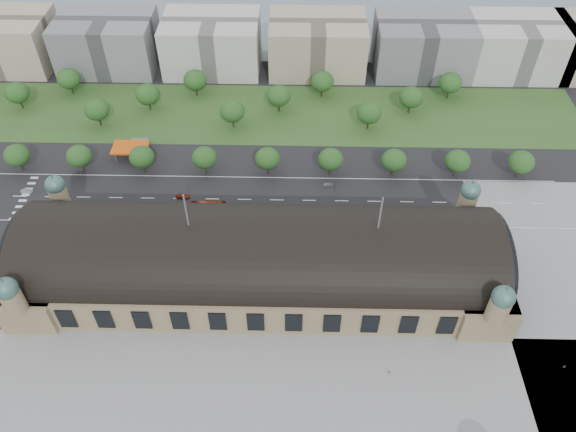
{
  "coord_description": "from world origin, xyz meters",
  "views": [
    {
      "loc": [
        11.27,
        -112.55,
        142.75
      ],
      "look_at": [
        8.58,
        15.77,
        14.0
      ],
      "focal_mm": 35.0,
      "sensor_mm": 36.0,
      "label": 1
    }
  ],
  "objects_px": {
    "bus_mid": "(270,217)",
    "bus_east": "(377,220)",
    "traffic_car_3": "(183,196)",
    "bus_west": "(208,207)",
    "parked_car_6": "(203,231)",
    "traffic_car_5": "(329,185)",
    "parked_car_1": "(101,225)",
    "pedestrian_2": "(564,366)",
    "parked_car_3": "(130,222)",
    "parked_car_4": "(167,226)",
    "pedestrian_0": "(389,373)",
    "parked_car_5": "(210,223)",
    "traffic_car_6": "(440,213)",
    "traffic_car_2": "(141,216)",
    "parked_car_0": "(37,225)",
    "traffic_car_1": "(27,191)",
    "parked_car_2": "(121,221)"
  },
  "relations": [
    {
      "from": "traffic_car_3",
      "to": "parked_car_1",
      "type": "distance_m",
      "value": 30.57
    },
    {
      "from": "parked_car_0",
      "to": "pedestrian_2",
      "type": "xyz_separation_m",
      "value": [
        167.54,
        -51.75,
        0.0
      ]
    },
    {
      "from": "parked_car_4",
      "to": "parked_car_6",
      "type": "bearing_deg",
      "value": 44.31
    },
    {
      "from": "traffic_car_5",
      "to": "parked_car_3",
      "type": "distance_m",
      "value": 74.27
    },
    {
      "from": "traffic_car_3",
      "to": "bus_west",
      "type": "bearing_deg",
      "value": -122.75
    },
    {
      "from": "parked_car_1",
      "to": "pedestrian_2",
      "type": "bearing_deg",
      "value": 40.97
    },
    {
      "from": "traffic_car_6",
      "to": "parked_car_5",
      "type": "distance_m",
      "value": 82.41
    },
    {
      "from": "traffic_car_3",
      "to": "traffic_car_5",
      "type": "distance_m",
      "value": 54.83
    },
    {
      "from": "traffic_car_6",
      "to": "traffic_car_2",
      "type": "bearing_deg",
      "value": -90.98
    },
    {
      "from": "parked_car_5",
      "to": "pedestrian_2",
      "type": "distance_m",
      "value": 119.81
    },
    {
      "from": "bus_mid",
      "to": "bus_east",
      "type": "distance_m",
      "value": 38.22
    },
    {
      "from": "parked_car_1",
      "to": "traffic_car_2",
      "type": "bearing_deg",
      "value": 81.0
    },
    {
      "from": "traffic_car_1",
      "to": "parked_car_6",
      "type": "height_order",
      "value": "traffic_car_1"
    },
    {
      "from": "parked_car_4",
      "to": "parked_car_5",
      "type": "height_order",
      "value": "parked_car_5"
    },
    {
      "from": "traffic_car_6",
      "to": "parked_car_1",
      "type": "relative_size",
      "value": 1.19
    },
    {
      "from": "parked_car_0",
      "to": "parked_car_1",
      "type": "bearing_deg",
      "value": 58.51
    },
    {
      "from": "parked_car_1",
      "to": "parked_car_4",
      "type": "relative_size",
      "value": 1.07
    },
    {
      "from": "parked_car_2",
      "to": "traffic_car_1",
      "type": "bearing_deg",
      "value": -137.56
    },
    {
      "from": "parked_car_6",
      "to": "traffic_car_5",
      "type": "bearing_deg",
      "value": 88.16
    },
    {
      "from": "traffic_car_6",
      "to": "bus_mid",
      "type": "height_order",
      "value": "bus_mid"
    },
    {
      "from": "parked_car_2",
      "to": "pedestrian_0",
      "type": "xyz_separation_m",
      "value": [
        88.67,
        -57.6,
        0.09
      ]
    },
    {
      "from": "parked_car_3",
      "to": "traffic_car_5",
      "type": "bearing_deg",
      "value": 69.21
    },
    {
      "from": "parked_car_5",
      "to": "traffic_car_3",
      "type": "bearing_deg",
      "value": -159.79
    },
    {
      "from": "pedestrian_0",
      "to": "pedestrian_2",
      "type": "height_order",
      "value": "pedestrian_0"
    },
    {
      "from": "traffic_car_6",
      "to": "bus_mid",
      "type": "relative_size",
      "value": 0.48
    },
    {
      "from": "parked_car_2",
      "to": "parked_car_4",
      "type": "height_order",
      "value": "parked_car_2"
    },
    {
      "from": "traffic_car_5",
      "to": "parked_car_5",
      "type": "relative_size",
      "value": 0.77
    },
    {
      "from": "traffic_car_3",
      "to": "parked_car_3",
      "type": "relative_size",
      "value": 1.19
    },
    {
      "from": "traffic_car_6",
      "to": "parked_car_4",
      "type": "distance_m",
      "value": 97.3
    },
    {
      "from": "parked_car_5",
      "to": "parked_car_6",
      "type": "bearing_deg",
      "value": -48.65
    },
    {
      "from": "parked_car_4",
      "to": "pedestrian_0",
      "type": "distance_m",
      "value": 91.1
    },
    {
      "from": "parked_car_3",
      "to": "traffic_car_2",
      "type": "bearing_deg",
      "value": 94.73
    },
    {
      "from": "traffic_car_6",
      "to": "pedestrian_2",
      "type": "relative_size",
      "value": 3.4
    },
    {
      "from": "traffic_car_1",
      "to": "bus_west",
      "type": "xyz_separation_m",
      "value": [
        69.2,
        -8.15,
        1.15
      ]
    },
    {
      "from": "bus_east",
      "to": "parked_car_2",
      "type": "bearing_deg",
      "value": 86.82
    },
    {
      "from": "parked_car_3",
      "to": "pedestrian_0",
      "type": "bearing_deg",
      "value": 18.79
    },
    {
      "from": "traffic_car_3",
      "to": "traffic_car_6",
      "type": "bearing_deg",
      "value": -94.55
    },
    {
      "from": "pedestrian_0",
      "to": "parked_car_4",
      "type": "bearing_deg",
      "value": 162.82
    },
    {
      "from": "traffic_car_1",
      "to": "parked_car_2",
      "type": "bearing_deg",
      "value": -111.56
    },
    {
      "from": "parked_car_5",
      "to": "parked_car_1",
      "type": "bearing_deg",
      "value": -108.16
    },
    {
      "from": "traffic_car_2",
      "to": "parked_car_0",
      "type": "distance_m",
      "value": 36.0
    },
    {
      "from": "parked_car_3",
      "to": "bus_west",
      "type": "height_order",
      "value": "bus_west"
    },
    {
      "from": "traffic_car_6",
      "to": "bus_mid",
      "type": "distance_m",
      "value": 61.29
    },
    {
      "from": "traffic_car_6",
      "to": "bus_east",
      "type": "height_order",
      "value": "bus_east"
    },
    {
      "from": "parked_car_0",
      "to": "parked_car_1",
      "type": "xyz_separation_m",
      "value": [
        22.57,
        0.91,
        -0.16
      ]
    },
    {
      "from": "parked_car_2",
      "to": "parked_car_5",
      "type": "height_order",
      "value": "parked_car_2"
    },
    {
      "from": "traffic_car_5",
      "to": "parked_car_0",
      "type": "height_order",
      "value": "parked_car_0"
    },
    {
      "from": "traffic_car_6",
      "to": "pedestrian_0",
      "type": "relative_size",
      "value": 3.18
    },
    {
      "from": "traffic_car_6",
      "to": "parked_car_5",
      "type": "relative_size",
      "value": 1.06
    },
    {
      "from": "parked_car_5",
      "to": "pedestrian_0",
      "type": "distance_m",
      "value": 81.12
    }
  ]
}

